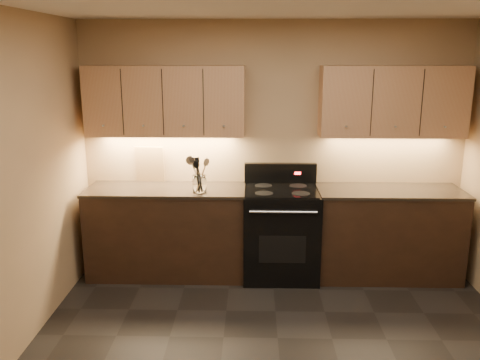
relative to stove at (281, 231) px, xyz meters
The scene contains 14 objects.
wall_back 0.88m from the stove, 104.10° to the left, with size 4.00×0.04×2.60m, color tan.
counter_left 1.18m from the stove, behind, with size 1.62×0.62×0.93m.
counter_right 1.10m from the stove, ahead, with size 1.46×0.62×0.93m.
stove is the anchor object (origin of this frame).
upper_cab_left 1.78m from the stove, behind, with size 1.60×0.30×0.70m, color tan.
upper_cab_right 1.73m from the stove, ahead, with size 1.44×0.30×0.70m, color tan.
outlet_plate 1.55m from the stove, 167.24° to the left, with size 0.09×0.01×0.12m, color #B2B5BA.
utensil_crock 0.98m from the stove, behind, with size 0.18×0.18×0.17m.
cutting_board 1.56m from the stove, 168.31° to the left, with size 0.30×0.02×0.38m, color tan.
wooden_spoon 1.06m from the stove, behind, with size 0.06×0.06×0.33m, color tan, non-canonical shape.
black_spoon 1.04m from the stove, behind, with size 0.06×0.06×0.33m, color black, non-canonical shape.
black_turner 1.03m from the stove, 169.54° to the right, with size 0.08×0.08×0.35m, color black, non-canonical shape.
steel_spatula 1.04m from the stove, behind, with size 0.08×0.08×0.37m, color silver, non-canonical shape.
steel_skimmer 1.02m from the stove, 169.94° to the right, with size 0.09×0.09×0.35m, color silver, non-canonical shape.
Camera 1 is at (-0.21, -3.28, 2.27)m, focal length 38.00 mm.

